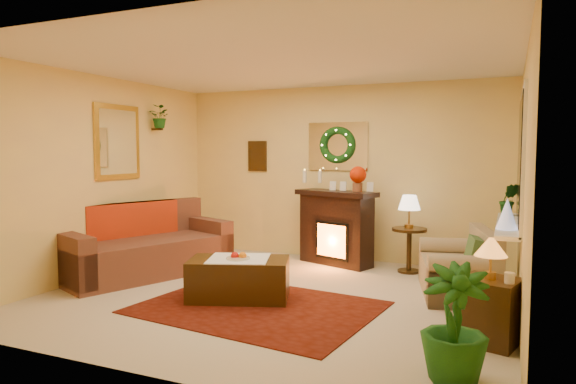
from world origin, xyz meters
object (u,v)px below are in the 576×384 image
at_px(end_table_square, 489,311).
at_px(coffee_table, 239,281).
at_px(loveseat, 457,258).
at_px(fireplace, 336,226).
at_px(side_table_round, 409,248).
at_px(sofa, 146,243).

distance_m(end_table_square, coffee_table, 2.58).
bearing_deg(end_table_square, loveseat, 105.37).
bearing_deg(fireplace, loveseat, -8.56).
xyz_separation_m(loveseat, end_table_square, (0.40, -1.44, -0.15)).
bearing_deg(fireplace, coffee_table, -81.35).
distance_m(loveseat, side_table_round, 1.11).
xyz_separation_m(sofa, end_table_square, (4.23, -0.78, -0.16)).
distance_m(sofa, fireplace, 2.64).
bearing_deg(coffee_table, loveseat, 8.67).
relative_size(fireplace, side_table_round, 1.81).
distance_m(sofa, side_table_round, 3.50).
relative_size(fireplace, loveseat, 0.84).
height_order(sofa, side_table_round, sofa).
bearing_deg(coffee_table, end_table_square, -25.66).
xyz_separation_m(loveseat, side_table_round, (-0.69, 0.86, -0.09)).
bearing_deg(end_table_square, sofa, 169.59).
relative_size(sofa, side_table_round, 3.62).
xyz_separation_m(side_table_round, coffee_table, (-1.48, -2.03, -0.11)).
xyz_separation_m(end_table_square, coffee_table, (-2.57, 0.27, -0.06)).
distance_m(fireplace, end_table_square, 3.23).
height_order(side_table_round, end_table_square, side_table_round).
bearing_deg(loveseat, end_table_square, -88.00).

